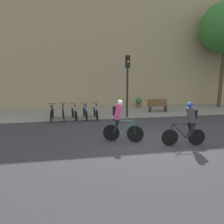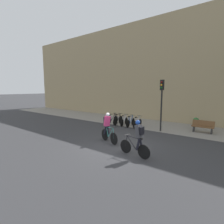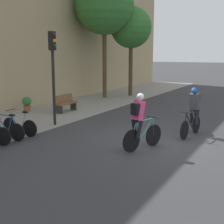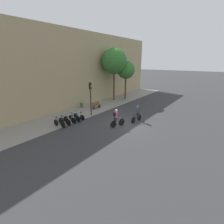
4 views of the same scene
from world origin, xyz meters
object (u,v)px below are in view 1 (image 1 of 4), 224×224
(parked_bike_0, at_px, (52,114))
(parked_bike_3, at_px, (85,113))
(parked_bike_2, at_px, (74,113))
(cyclist_grey, at_px, (189,123))
(parked_bike_1, at_px, (63,113))
(potted_plant, at_px, (138,102))
(cyclist_pink, at_px, (119,120))
(parked_bike_4, at_px, (96,112))
(bench, at_px, (158,105))
(traffic_light_pole, at_px, (128,75))

(parked_bike_0, relative_size, parked_bike_3, 1.05)
(parked_bike_0, xyz_separation_m, parked_bike_3, (1.99, 0.00, -0.01))
(parked_bike_2, relative_size, parked_bike_3, 0.98)
(parked_bike_0, height_order, parked_bike_2, parked_bike_0)
(cyclist_grey, relative_size, parked_bike_1, 1.08)
(parked_bike_2, xyz_separation_m, parked_bike_3, (0.66, -0.00, 0.00))
(parked_bike_1, height_order, potted_plant, parked_bike_1)
(parked_bike_1, distance_m, potted_plant, 6.66)
(parked_bike_0, xyz_separation_m, parked_bike_1, (0.66, 0.00, 0.01))
(cyclist_pink, distance_m, parked_bike_4, 4.64)
(parked_bike_0, xyz_separation_m, bench, (7.32, 1.44, 0.07))
(parked_bike_0, xyz_separation_m, parked_bike_4, (2.66, 0.00, -0.01))
(bench, bearing_deg, parked_bike_0, -168.86)
(cyclist_grey, bearing_deg, parked_bike_3, 124.36)
(parked_bike_4, bearing_deg, traffic_light_pole, -0.24)
(cyclist_grey, relative_size, potted_plant, 2.28)
(cyclist_pink, distance_m, parked_bike_0, 5.60)
(bench, bearing_deg, cyclist_grey, -102.27)
(cyclist_pink, height_order, parked_bike_0, cyclist_pink)
(parked_bike_0, height_order, potted_plant, parked_bike_0)
(parked_bike_0, distance_m, parked_bike_4, 2.66)
(parked_bike_0, bearing_deg, cyclist_grey, -43.82)
(cyclist_pink, bearing_deg, parked_bike_0, 124.82)
(parked_bike_2, distance_m, traffic_light_pole, 4.04)
(parked_bike_4, bearing_deg, potted_plant, 41.10)
(cyclist_pink, bearing_deg, cyclist_grey, -20.67)
(parked_bike_0, distance_m, bench, 7.46)
(bench, bearing_deg, cyclist_pink, -124.51)
(traffic_light_pole, bearing_deg, parked_bike_4, 179.76)
(parked_bike_2, xyz_separation_m, parked_bike_4, (1.33, 0.00, -0.00))
(parked_bike_3, relative_size, bench, 1.10)
(parked_bike_2, relative_size, bench, 1.08)
(parked_bike_1, relative_size, parked_bike_4, 1.04)
(bench, height_order, potted_plant, bench)
(parked_bike_1, relative_size, parked_bike_3, 1.01)
(traffic_light_pole, bearing_deg, parked_bike_3, 179.83)
(cyclist_grey, distance_m, traffic_light_pole, 5.92)
(parked_bike_1, relative_size, traffic_light_pole, 0.43)
(cyclist_grey, height_order, parked_bike_1, cyclist_grey)
(cyclist_pink, relative_size, cyclist_grey, 1.01)
(potted_plant, bearing_deg, cyclist_pink, -112.47)
(traffic_light_pole, xyz_separation_m, potted_plant, (1.77, 3.31, -2.23))
(parked_bike_0, bearing_deg, bench, 11.14)
(parked_bike_3, xyz_separation_m, bench, (5.33, 1.44, 0.07))
(traffic_light_pole, bearing_deg, parked_bike_2, 179.86)
(parked_bike_3, xyz_separation_m, traffic_light_pole, (2.68, -0.01, 2.28))
(cyclist_pink, bearing_deg, potted_plant, 67.53)
(parked_bike_2, bearing_deg, parked_bike_0, -179.97)
(parked_bike_4, distance_m, potted_plant, 5.02)
(parked_bike_4, relative_size, potted_plant, 2.03)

